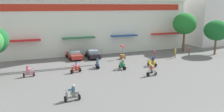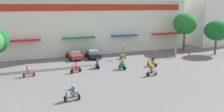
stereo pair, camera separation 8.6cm
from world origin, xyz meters
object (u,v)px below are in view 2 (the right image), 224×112
pedestrian_1 (175,52)px  balloon_vendor_cart (123,54)px  parked_car_1 (93,54)px  scooter_rider_1 (152,62)px  plaza_tree_3 (185,24)px  plaza_tree_1 (217,31)px  parked_car_0 (74,55)px  scooter_rider_2 (76,68)px  pedestrian_0 (155,54)px  scooter_rider_0 (97,64)px  scooter_rider_6 (122,65)px  pedestrian_2 (189,51)px  scooter_rider_5 (152,71)px  scooter_rider_7 (28,72)px  scooter_rider_4 (72,94)px

pedestrian_1 → balloon_vendor_cart: 9.01m
parked_car_1 → scooter_rider_1: scooter_rider_1 is taller
parked_car_1 → plaza_tree_3: bearing=-2.1°
plaza_tree_1 → scooter_rider_1: plaza_tree_1 is taller
balloon_vendor_cart → plaza_tree_1: bearing=-8.7°
parked_car_0 → scooter_rider_2: (-1.72, -8.49, -0.09)m
parked_car_1 → balloon_vendor_cart: 5.07m
scooter_rider_1 → pedestrian_0: (2.67, 3.82, 0.24)m
scooter_rider_0 → scooter_rider_6: scooter_rider_6 is taller
scooter_rider_2 → pedestrian_1: (17.85, 2.90, 0.34)m
plaza_tree_1 → pedestrian_0: (-12.46, 0.34, -3.51)m
parked_car_0 → pedestrian_2: (19.24, -5.33, 0.25)m
scooter_rider_5 → scooter_rider_7: (-14.58, 5.25, -0.05)m
parked_car_0 → scooter_rider_1: 13.23m
scooter_rider_6 → pedestrian_2: size_ratio=0.92×
scooter_rider_7 → pedestrian_1: pedestrian_1 is taller
pedestrian_1 → pedestrian_2: 3.12m
scooter_rider_1 → scooter_rider_4: (-13.86, -8.88, 0.02)m
pedestrian_0 → balloon_vendor_cart: 5.27m
parked_car_1 → pedestrian_1: pedestrian_1 is taller
scooter_rider_4 → pedestrian_1: 23.90m
scooter_rider_6 → pedestrian_2: 14.98m
scooter_rider_1 → scooter_rider_6: size_ratio=1.00×
plaza_tree_3 → balloon_vendor_cart: (-13.59, -1.75, -4.59)m
scooter_rider_6 → pedestrian_2: (14.48, 3.81, 0.32)m
scooter_rider_4 → pedestrian_2: 26.73m
pedestrian_2 → balloon_vendor_cart: bearing=168.8°
scooter_rider_5 → balloon_vendor_cart: bearing=86.6°
scooter_rider_0 → pedestrian_1: bearing=6.7°
plaza_tree_3 → pedestrian_2: bearing=-114.4°
scooter_rider_2 → scooter_rider_6: size_ratio=1.01×
scooter_rider_1 → pedestrian_2: bearing=21.5°
scooter_rider_0 → scooter_rider_6: bearing=-31.0°
pedestrian_2 → scooter_rider_5: bearing=-146.6°
scooter_rider_5 → scooter_rider_7: scooter_rider_5 is taller
parked_car_0 → pedestrian_2: bearing=-15.5°
scooter_rider_7 → pedestrian_2: pedestrian_2 is taller
scooter_rider_0 → plaza_tree_3: bearing=17.3°
scooter_rider_6 → pedestrian_0: 8.41m
plaza_tree_1 → scooter_rider_2: 26.83m
parked_car_0 → pedestrian_2: 19.96m
plaza_tree_1 → pedestrian_2: (-5.46, 0.33, -3.42)m
scooter_rider_7 → pedestrian_0: 20.17m
plaza_tree_3 → scooter_rider_1: plaza_tree_3 is taller
plaza_tree_1 → pedestrian_0: bearing=178.4°
scooter_rider_0 → scooter_rider_7: size_ratio=1.08×
scooter_rider_0 → pedestrian_2: pedestrian_2 is taller
parked_car_1 → scooter_rider_6: scooter_rider_6 is taller
scooter_rider_6 → pedestrian_2: pedestrian_2 is taller
scooter_rider_4 → scooter_rider_5: 12.04m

